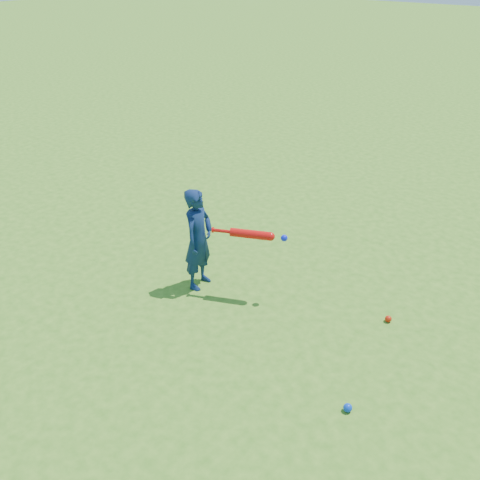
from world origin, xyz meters
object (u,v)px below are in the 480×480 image
at_px(child, 198,239).
at_px(ground_ball_blue, 348,408).
at_px(bat_swing, 254,235).
at_px(ground_ball_red, 388,319).

height_order(child, ground_ball_blue, child).
xyz_separation_m(child, bat_swing, (0.63, 0.24, 0.17)).
bearing_deg(child, ground_ball_blue, -117.50).
bearing_deg(ground_ball_blue, bat_swing, 152.29).
xyz_separation_m(ground_ball_red, ground_ball_blue, (0.29, -1.43, 0.00)).
bearing_deg(child, ground_ball_red, -82.12).
bearing_deg(bat_swing, ground_ball_blue, -52.77).
height_order(ground_ball_red, bat_swing, bat_swing).
relative_size(ground_ball_red, ground_ball_blue, 0.92).
distance_m(child, ground_ball_red, 2.32).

